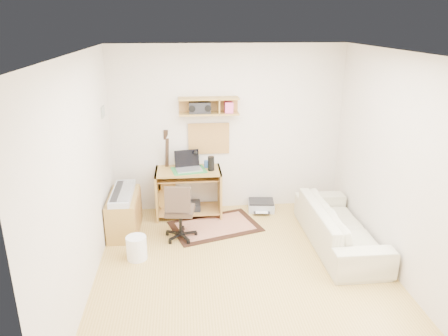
{
  "coord_description": "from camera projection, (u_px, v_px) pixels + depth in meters",
  "views": [
    {
      "loc": [
        -0.67,
        -4.45,
        2.93
      ],
      "look_at": [
        -0.15,
        1.05,
        1.0
      ],
      "focal_mm": 34.28,
      "sensor_mm": 36.0,
      "label": 1
    }
  ],
  "objects": [
    {
      "name": "desk_lamp",
      "position": [
        198.0,
        158.0,
        6.63
      ],
      "size": [
        0.09,
        0.09,
        0.27
      ],
      "primitive_type": null,
      "color": "black",
      "rests_on": "desk"
    },
    {
      "name": "guitar",
      "position": [
        167.0,
        173.0,
        6.65
      ],
      "size": [
        0.41,
        0.33,
        1.33
      ],
      "primitive_type": null,
      "rotation": [
        0.0,
        0.0,
        0.34
      ],
      "color": "#AB7A34",
      "rests_on": "floor"
    },
    {
      "name": "cork_board",
      "position": [
        209.0,
        138.0,
        6.66
      ],
      "size": [
        0.64,
        0.03,
        0.49
      ],
      "primitive_type": "cube",
      "color": "tan",
      "rests_on": "back_wall"
    },
    {
      "name": "left_wall",
      "position": [
        81.0,
        178.0,
        4.62
      ],
      "size": [
        0.01,
        4.0,
        2.6
      ],
      "primitive_type": "cube",
      "color": "beige",
      "rests_on": "ground"
    },
    {
      "name": "printer",
      "position": [
        261.0,
        205.0,
        6.91
      ],
      "size": [
        0.44,
        0.36,
        0.16
      ],
      "primitive_type": "cube",
      "rotation": [
        0.0,
        0.0,
        -0.11
      ],
      "color": "#A5A8AA",
      "rests_on": "floor"
    },
    {
      "name": "ceiling",
      "position": [
        248.0,
        53.0,
        4.35
      ],
      "size": [
        3.6,
        4.0,
        0.01
      ],
      "primitive_type": "cube",
      "color": "white",
      "rests_on": "ground"
    },
    {
      "name": "laptop",
      "position": [
        189.0,
        161.0,
        6.46
      ],
      "size": [
        0.45,
        0.45,
        0.29
      ],
      "primitive_type": null,
      "rotation": [
        0.0,
        0.0,
        0.19
      ],
      "color": "silver",
      "rests_on": "desk"
    },
    {
      "name": "wall_photo",
      "position": [
        103.0,
        112.0,
        5.89
      ],
      "size": [
        0.02,
        0.2,
        0.15
      ],
      "primitive_type": "cube",
      "color": "#4C8CBF",
      "rests_on": "left_wall"
    },
    {
      "name": "pencil_cup",
      "position": [
        206.0,
        164.0,
        6.63
      ],
      "size": [
        0.08,
        0.08,
        0.11
      ],
      "primitive_type": "cylinder",
      "color": "#315693",
      "rests_on": "desk"
    },
    {
      "name": "wall_shelf",
      "position": [
        209.0,
        106.0,
        6.39
      ],
      "size": [
        0.9,
        0.25,
        0.26
      ],
      "primitive_type": "cube",
      "color": "#A9803B",
      "rests_on": "back_wall"
    },
    {
      "name": "boombox",
      "position": [
        200.0,
        108.0,
        6.38
      ],
      "size": [
        0.32,
        0.15,
        0.16
      ],
      "primitive_type": "cube",
      "color": "black",
      "rests_on": "wall_shelf"
    },
    {
      "name": "back_wall",
      "position": [
        228.0,
        130.0,
        6.67
      ],
      "size": [
        3.6,
        0.01,
        2.6
      ],
      "primitive_type": "cube",
      "color": "beige",
      "rests_on": "ground"
    },
    {
      "name": "sofa",
      "position": [
        340.0,
        219.0,
        5.76
      ],
      "size": [
        0.56,
        1.92,
        0.75
      ],
      "primitive_type": "imported",
      "rotation": [
        0.0,
        0.0,
        1.57
      ],
      "color": "beige",
      "rests_on": "floor"
    },
    {
      "name": "desk",
      "position": [
        189.0,
        193.0,
        6.65
      ],
      "size": [
        1.0,
        0.55,
        0.75
      ],
      "primitive_type": null,
      "color": "#A9803B",
      "rests_on": "floor"
    },
    {
      "name": "waste_basket",
      "position": [
        137.0,
        248.0,
        5.48
      ],
      "size": [
        0.28,
        0.28,
        0.31
      ],
      "primitive_type": "cylinder",
      "rotation": [
        0.0,
        0.0,
        -0.07
      ],
      "color": "white",
      "rests_on": "floor"
    },
    {
      "name": "right_wall",
      "position": [
        401.0,
        168.0,
        4.94
      ],
      "size": [
        0.01,
        4.0,
        2.6
      ],
      "primitive_type": "cube",
      "color": "beige",
      "rests_on": "ground"
    },
    {
      "name": "task_chair",
      "position": [
        180.0,
        211.0,
        5.91
      ],
      "size": [
        0.49,
        0.49,
        0.85
      ],
      "primitive_type": null,
      "rotation": [
        0.0,
        0.0,
        -0.14
      ],
      "color": "#392C22",
      "rests_on": "floor"
    },
    {
      "name": "floor",
      "position": [
        244.0,
        273.0,
        5.21
      ],
      "size": [
        3.6,
        4.0,
        0.01
      ],
      "primitive_type": "cube",
      "color": "tan",
      "rests_on": "ground"
    },
    {
      "name": "speaker",
      "position": [
        211.0,
        164.0,
        6.48
      ],
      "size": [
        0.1,
        0.1,
        0.22
      ],
      "primitive_type": "cylinder",
      "color": "black",
      "rests_on": "desk"
    },
    {
      "name": "music_keyboard",
      "position": [
        122.0,
        193.0,
        6.07
      ],
      "size": [
        0.28,
        0.9,
        0.08
      ],
      "primitive_type": "cube",
      "color": "#B2B5BA",
      "rests_on": "cabinet"
    },
    {
      "name": "rug",
      "position": [
        215.0,
        226.0,
        6.37
      ],
      "size": [
        1.45,
        1.17,
        0.02
      ],
      "primitive_type": "cube",
      "rotation": [
        0.0,
        0.0,
        0.31
      ],
      "color": "#D0B18B",
      "rests_on": "floor"
    },
    {
      "name": "cabinet",
      "position": [
        124.0,
        213.0,
        6.17
      ],
      "size": [
        0.4,
        0.9,
        0.55
      ],
      "primitive_type": "cube",
      "color": "#A9803B",
      "rests_on": "floor"
    }
  ]
}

